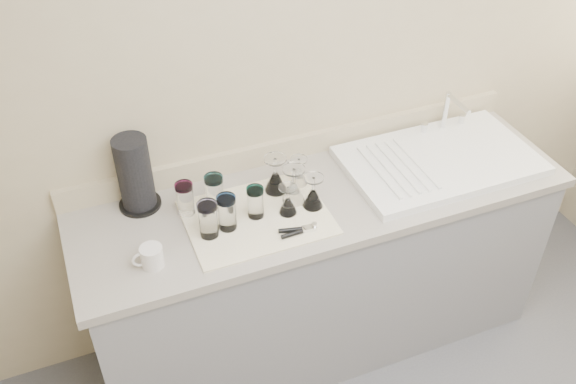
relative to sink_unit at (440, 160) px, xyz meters
name	(u,v)px	position (x,y,z in m)	size (l,w,h in m)	color
room_envelope	(570,287)	(-0.55, -1.20, 0.64)	(3.54, 3.50, 2.52)	#4A4A4F
counter_unit	(320,270)	(-0.55, 0.00, -0.47)	(2.06, 0.62, 0.90)	slate
sink_unit	(440,160)	(0.00, 0.00, 0.00)	(0.82, 0.50, 0.22)	white
dish_towel	(257,217)	(-0.86, -0.04, -0.02)	(0.55, 0.42, 0.01)	white
tumbler_teal	(185,198)	(-1.10, 0.08, 0.06)	(0.07, 0.07, 0.14)	white
tumbler_cyan	(215,192)	(-0.99, 0.07, 0.06)	(0.07, 0.07, 0.15)	white
tumbler_magenta	(208,219)	(-1.06, -0.07, 0.06)	(0.08, 0.08, 0.15)	white
tumbler_blue	(227,212)	(-0.98, -0.06, 0.06)	(0.07, 0.07, 0.15)	white
tumbler_lavender	(255,202)	(-0.86, -0.03, 0.06)	(0.07, 0.07, 0.13)	white
goblet_back_left	(275,179)	(-0.73, 0.08, 0.04)	(0.09, 0.09, 0.16)	white
goblet_back_right	(299,175)	(-0.62, 0.09, 0.03)	(0.07, 0.07, 0.13)	white
goblet_front_left	(288,204)	(-0.73, -0.06, 0.03)	(0.07, 0.07, 0.13)	white
goblet_front_right	(313,196)	(-0.63, -0.06, 0.04)	(0.08, 0.08, 0.14)	white
goblet_extra	(294,190)	(-0.69, -0.01, 0.04)	(0.09, 0.09, 0.16)	white
can_opener	(298,231)	(-0.74, -0.19, 0.00)	(0.14, 0.05, 0.02)	silver
white_mug	(151,257)	(-1.29, -0.14, 0.02)	(0.11, 0.08, 0.08)	silver
paper_towel_roll	(135,175)	(-1.26, 0.21, 0.13)	(0.17, 0.17, 0.31)	black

